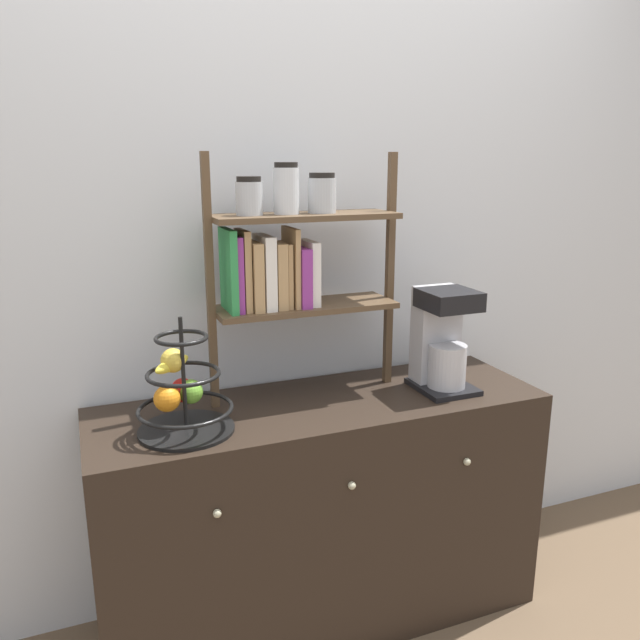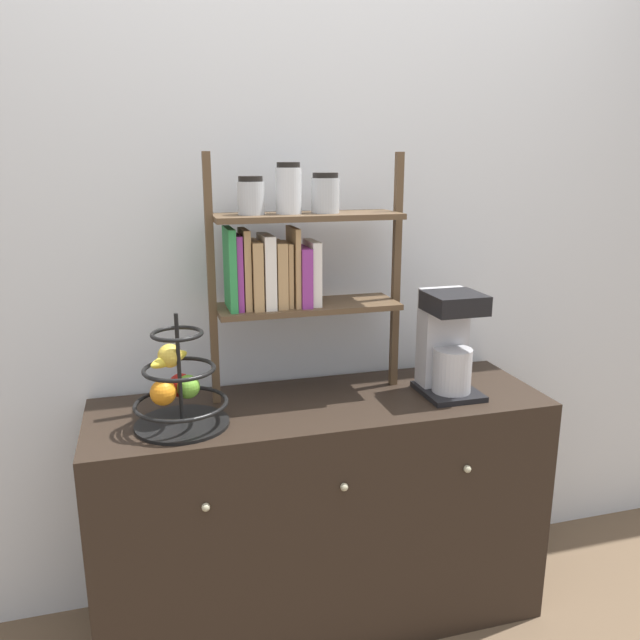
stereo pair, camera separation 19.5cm
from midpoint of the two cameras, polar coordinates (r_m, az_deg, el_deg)
wall_back at (r=2.17m, az=0.73°, el=7.47°), size 7.00×0.05×2.60m
sideboard at (r=2.22m, az=2.80°, el=-17.18°), size 1.48×0.49×0.80m
coffee_maker at (r=2.13m, az=14.19°, el=-2.08°), size 0.18×0.21×0.35m
fruit_stand at (r=1.86m, az=-9.94°, el=-6.21°), size 0.28×0.28×0.34m
shelf_hutch at (r=1.97m, az=-0.27°, el=5.81°), size 0.64×0.20×0.79m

